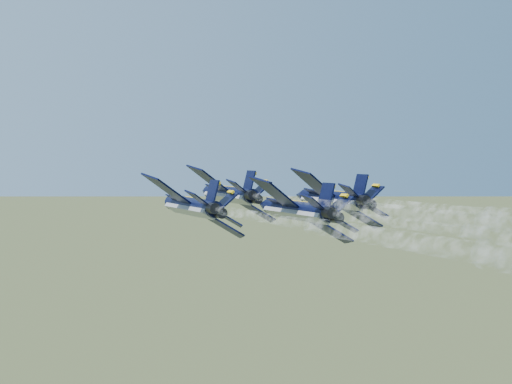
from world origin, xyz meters
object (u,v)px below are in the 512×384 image
jet_left (191,206)px  jet_slot (296,209)px  jet_lead (228,194)px  jet_right (332,198)px

jet_left → jet_slot: (9.09, -9.49, 0.00)m
jet_lead → jet_left: bearing=-130.5°
jet_slot → jet_lead: bearing=91.5°
jet_lead → jet_right: 15.00m
jet_left → jet_slot: bearing=-41.0°
jet_lead → jet_left: (-10.36, -10.10, 0.00)m
jet_left → jet_slot: 13.14m
jet_left → jet_right: 19.52m
jet_lead → jet_slot: (-1.27, -19.58, 0.00)m
jet_lead → jet_right: size_ratio=1.00×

